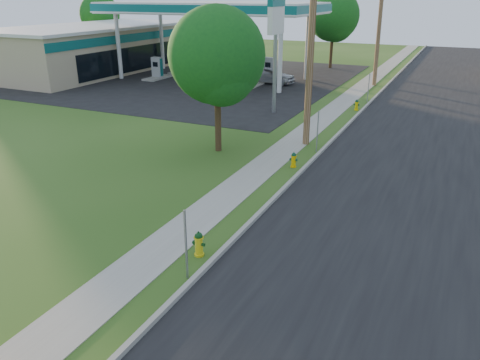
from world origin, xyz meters
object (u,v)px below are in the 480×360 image
fuel_pump_sw (182,65)px  hydrant_mid (294,160)px  fuel_pump_se (269,71)px  hydrant_far (357,105)px  hydrant_near (199,244)px  car_silver (271,75)px  tree_verge (218,60)px  price_pylon (276,23)px  tree_back (100,16)px  utility_pole_mid (311,42)px  tree_lot (334,18)px  fuel_pump_ne (250,78)px  fuel_pump_nw (157,71)px  utility_pole_far (379,24)px

fuel_pump_sw → hydrant_mid: 27.54m
fuel_pump_se → hydrant_far: bearing=-41.6°
hydrant_near → car_silver: size_ratio=0.19×
fuel_pump_sw → tree_verge: tree_verge is taller
price_pylon → tree_verge: size_ratio=1.03×
fuel_pump_se → tree_back: 26.50m
car_silver → utility_pole_mid: bearing=-147.9°
fuel_pump_sw → tree_verge: size_ratio=0.48×
utility_pole_mid → tree_verge: (-3.40, -2.85, -0.66)m
tree_verge → hydrant_near: size_ratio=8.58×
tree_lot → tree_back: size_ratio=1.06×
fuel_pump_se → fuel_pump_sw: bearing=180.0°
fuel_pump_ne → fuel_pump_se: same height
price_pylon → hydrant_mid: 11.22m
utility_pole_mid → hydrant_near: bearing=-87.3°
fuel_pump_se → hydrant_mid: 22.53m
fuel_pump_se → tree_lot: size_ratio=0.42×
tree_back → tree_verge: bearing=-42.1°
fuel_pump_sw → hydrant_mid: (18.45, -20.45, -0.39)m
fuel_pump_nw → fuel_pump_ne: size_ratio=1.00×
tree_back → fuel_pump_se: bearing=-17.1°
price_pylon → tree_lot: (-1.80, 20.44, -0.57)m
fuel_pump_se → tree_verge: (5.50, -19.85, 3.57)m
fuel_pump_sw → tree_back: (-16.06, 7.72, 3.87)m
fuel_pump_nw → fuel_pump_sw: bearing=90.0°
tree_back → car_silver: size_ratio=1.74×
utility_pole_mid → car_silver: (-8.01, 15.20, -4.25)m
fuel_pump_nw → hydrant_far: bearing=-13.7°
price_pylon → tree_verge: bearing=-86.6°
tree_back → price_pylon: bearing=-32.6°
utility_pole_mid → hydrant_near: 12.54m
tree_lot → hydrant_near: tree_lot is taller
price_pylon → tree_back: bearing=147.4°
fuel_pump_nw → tree_back: 20.25m
utility_pole_far → utility_pole_mid: bearing=-90.0°
tree_back → car_silver: 27.91m
tree_back → utility_pole_mid: bearing=-36.1°
utility_pole_mid → tree_verge: bearing=-140.0°
tree_verge → car_silver: size_ratio=1.63×
fuel_pump_se → tree_lot: (3.20, 8.94, 4.14)m
hydrant_mid → fuel_pump_se: bearing=114.8°
fuel_pump_se → fuel_pump_nw: bearing=-156.0°
utility_pole_far → tree_verge: 21.13m
fuel_pump_nw → price_pylon: size_ratio=0.47×
fuel_pump_nw → fuel_pump_sw: size_ratio=1.00×
utility_pole_mid → fuel_pump_sw: 25.05m
utility_pole_far → price_pylon: (-3.90, -12.50, 0.63)m
utility_pole_far → hydrant_mid: size_ratio=13.92×
fuel_pump_nw → hydrant_far: fuel_pump_nw is taller
price_pylon → tree_back: tree_back is taller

